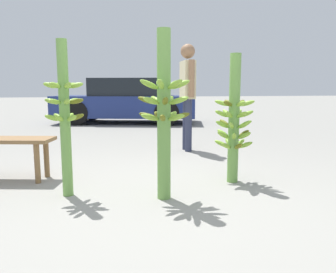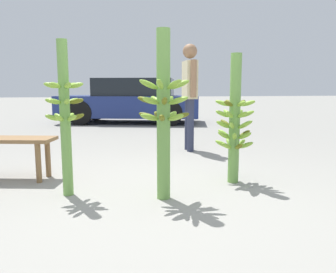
{
  "view_description": "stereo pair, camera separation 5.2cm",
  "coord_description": "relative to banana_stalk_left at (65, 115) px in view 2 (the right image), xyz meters",
  "views": [
    {
      "loc": [
        -0.59,
        -2.82,
        1.02
      ],
      "look_at": [
        0.18,
        0.29,
        0.55
      ],
      "focal_mm": 35.0,
      "sensor_mm": 36.0,
      "label": 1
    },
    {
      "loc": [
        -0.54,
        -2.83,
        1.02
      ],
      "look_at": [
        0.18,
        0.29,
        0.55
      ],
      "focal_mm": 35.0,
      "sensor_mm": 36.0,
      "label": 2
    }
  ],
  "objects": [
    {
      "name": "banana_stalk_left",
      "position": [
        0.0,
        0.0,
        0.0
      ],
      "size": [
        0.37,
        0.37,
        1.47
      ],
      "color": "#6B9E47",
      "rests_on": "ground_plane"
    },
    {
      "name": "parked_car",
      "position": [
        1.41,
        6.73,
        -0.13
      ],
      "size": [
        4.44,
        2.86,
        1.32
      ],
      "rotation": [
        0.0,
        0.0,
        1.27
      ],
      "color": "navy",
      "rests_on": "ground_plane"
    },
    {
      "name": "banana_stalk_right",
      "position": [
        1.74,
        0.05,
        -0.1
      ],
      "size": [
        0.42,
        0.43,
        1.39
      ],
      "color": "#6B9E47",
      "rests_on": "ground_plane"
    },
    {
      "name": "ground_plane",
      "position": [
        0.79,
        -0.37,
        -0.78
      ],
      "size": [
        80.0,
        80.0,
        0.0
      ],
      "primitive_type": "plane",
      "color": "gray"
    },
    {
      "name": "banana_stalk_center",
      "position": [
        0.88,
        -0.31,
        0.03
      ],
      "size": [
        0.49,
        0.49,
        1.54
      ],
      "color": "#6B9E47",
      "rests_on": "ground_plane"
    },
    {
      "name": "vendor_person",
      "position": [
        1.81,
        1.96,
        0.27
      ],
      "size": [
        0.23,
        0.59,
        1.73
      ],
      "rotation": [
        0.0,
        0.0,
        1.52
      ],
      "color": "#2D334C",
      "rests_on": "ground_plane"
    }
  ]
}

